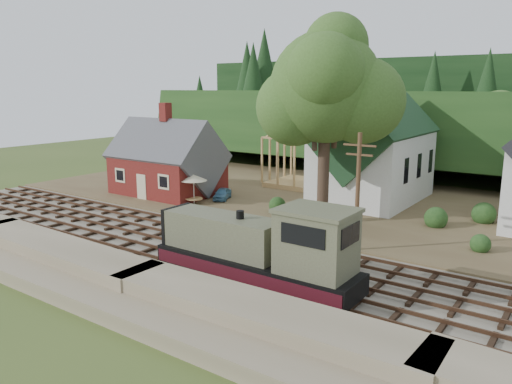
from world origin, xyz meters
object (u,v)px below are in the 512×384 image
Objects in this scene: locomotive at (262,251)px; car_green at (140,186)px; patio_set at (194,179)px; car_blue at (222,194)px.

car_green is (-23.80, 12.62, -1.15)m from locomotive.
locomotive is 4.37× the size of patio_set.
car_blue is at bearing -64.79° from car_green.
car_blue is at bearing 73.76° from patio_set.
car_green is (-8.97, -2.25, 0.13)m from car_blue.
locomotive is 2.95× the size of car_green.
locomotive reaches higher than patio_set.
car_blue is 3.61m from patio_set.
locomotive is 19.69m from patio_set.
locomotive is at bearing -37.06° from patio_set.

